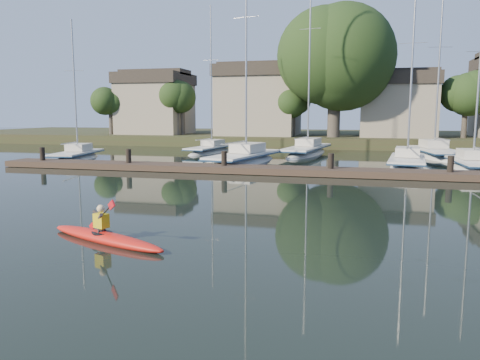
% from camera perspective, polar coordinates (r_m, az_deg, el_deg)
% --- Properties ---
extents(ground, '(160.00, 160.00, 0.00)m').
position_cam_1_polar(ground, '(12.82, -6.51, -7.11)').
color(ground, black).
rests_on(ground, ground).
extents(kayak, '(4.18, 2.04, 1.36)m').
position_cam_1_polar(kayak, '(12.92, -16.16, -6.50)').
color(kayak, red).
rests_on(kayak, ground).
extents(dock, '(34.00, 2.00, 1.80)m').
position_cam_1_polar(dock, '(26.12, 4.39, 1.22)').
color(dock, '#3E2D23').
rests_on(dock, ground).
extents(sailboat_0, '(3.07, 7.21, 11.08)m').
position_cam_1_polar(sailboat_0, '(36.08, -19.23, 2.10)').
color(sailboat_0, silver).
rests_on(sailboat_0, ground).
extents(sailboat_2, '(4.10, 10.14, 16.37)m').
position_cam_1_polar(sailboat_2, '(31.49, 0.54, 1.69)').
color(sailboat_2, silver).
rests_on(sailboat_2, ground).
extents(sailboat_3, '(3.01, 8.32, 13.11)m').
position_cam_1_polar(sailboat_3, '(30.91, 19.65, 1.11)').
color(sailboat_3, silver).
rests_on(sailboat_3, ground).
extents(sailboat_4, '(2.46, 7.16, 12.02)m').
position_cam_1_polar(sailboat_4, '(30.90, 26.54, 0.71)').
color(sailboat_4, silver).
rests_on(sailboat_4, ground).
extents(sailboat_5, '(2.98, 8.21, 13.29)m').
position_cam_1_polar(sailboat_5, '(40.00, -3.59, 3.12)').
color(sailboat_5, silver).
rests_on(sailboat_5, ground).
extents(sailboat_6, '(3.73, 10.93, 17.05)m').
position_cam_1_polar(sailboat_6, '(38.60, 8.12, 2.83)').
color(sailboat_6, silver).
rests_on(sailboat_6, ground).
extents(sailboat_7, '(3.64, 9.08, 14.23)m').
position_cam_1_polar(sailboat_7, '(38.51, 22.62, 2.24)').
color(sailboat_7, silver).
rests_on(sailboat_7, ground).
extents(shore, '(90.00, 25.25, 12.75)m').
position_cam_1_polar(shore, '(51.91, 11.25, 7.90)').
color(shore, '#2B371B').
rests_on(shore, ground).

